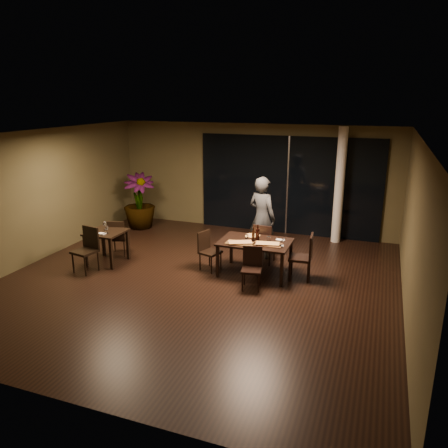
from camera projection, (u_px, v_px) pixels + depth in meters
ground at (198, 281)px, 9.10m from camera, size 8.00×8.00×0.00m
wall_back at (254, 178)px, 12.32m from camera, size 8.00×0.10×3.00m
wall_front at (56, 297)px, 5.03m from camera, size 8.00×0.10×3.00m
wall_left at (35, 196)px, 10.01m from camera, size 0.10×8.00×3.00m
wall_right at (417, 233)px, 7.34m from camera, size 0.10×8.00×3.00m
ceiling at (195, 134)px, 8.25m from camera, size 8.00×8.00×0.04m
window_panel at (288, 186)px, 11.95m from camera, size 5.00×0.06×2.70m
column at (339, 186)px, 11.17m from camera, size 0.24×0.24×3.00m
main_table at (255, 244)px, 9.30m from camera, size 1.50×1.00×0.75m
side_table at (106, 237)px, 9.99m from camera, size 0.80×0.80×0.75m
chair_main_far at (264, 242)px, 9.93m from camera, size 0.46×0.46×0.94m
chair_main_near at (252, 265)px, 8.71m from camera, size 0.45×0.45×0.84m
chair_main_left at (208, 248)px, 9.63m from camera, size 0.51×0.51×0.87m
chair_main_right at (305, 255)px, 9.06m from camera, size 0.49×0.49×0.99m
chair_side_far at (118, 236)px, 10.45m from camera, size 0.51×0.51×0.88m
chair_side_near at (88, 247)px, 9.53m from camera, size 0.53×0.53×0.98m
diner at (262, 217)px, 10.25m from camera, size 0.77×0.65×1.95m
potted_plant at (139, 201)px, 12.60m from camera, size 1.22×1.22×1.59m
pizza_board_left at (240, 243)px, 9.13m from camera, size 0.60×0.31×0.01m
pizza_board_right at (268, 244)px, 9.05m from camera, size 0.60×0.31×0.01m
oblong_pizza_left at (240, 242)px, 9.12m from camera, size 0.52×0.39×0.02m
oblong_pizza_right at (268, 244)px, 9.04m from camera, size 0.49×0.30×0.02m
round_pizza at (253, 236)px, 9.61m from camera, size 0.32×0.32×0.01m
bottle_a at (253, 234)px, 9.27m from camera, size 0.06×0.06×0.29m
bottle_b at (257, 235)px, 9.27m from camera, size 0.06×0.06×0.25m
bottle_c at (258, 232)px, 9.31m from camera, size 0.07×0.07×0.34m
tumbler_left at (247, 237)px, 9.44m from camera, size 0.07×0.07×0.09m
tumbler_right at (268, 239)px, 9.29m from camera, size 0.08×0.08×0.10m
napkin_near at (279, 246)px, 8.97m from camera, size 0.20×0.14×0.01m
napkin_far at (280, 240)px, 9.34m from camera, size 0.19×0.12×0.01m
wine_glass_a at (105, 226)px, 10.02m from camera, size 0.09×0.09×0.20m
wine_glass_b at (107, 230)px, 9.80m from camera, size 0.07×0.07×0.16m
side_napkin at (102, 234)px, 9.77m from camera, size 0.20×0.14×0.01m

